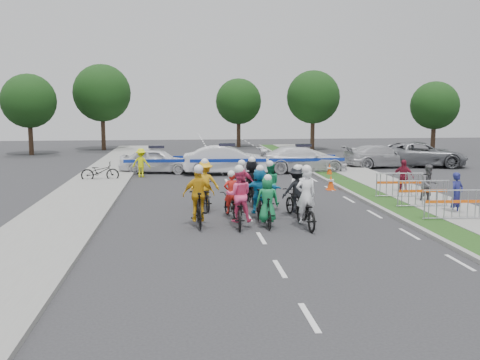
{
  "coord_description": "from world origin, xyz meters",
  "views": [
    {
      "loc": [
        -2.33,
        -15.32,
        3.96
      ],
      "look_at": [
        -0.12,
        4.62,
        1.1
      ],
      "focal_mm": 40.0,
      "sensor_mm": 36.0,
      "label": 1
    }
  ],
  "objects": [
    {
      "name": "tree_4",
      "position": [
        3.0,
        34.0,
        4.19
      ],
      "size": [
        4.2,
        4.2,
        6.3
      ],
      "color": "#382619",
      "rests_on": "ground"
    },
    {
      "name": "marshal_hiviz",
      "position": [
        -4.5,
        14.02,
        0.78
      ],
      "size": [
        1.13,
        0.82,
        1.57
      ],
      "primitive_type": "imported",
      "rotation": [
        0.0,
        0.0,
        2.88
      ],
      "color": "#E3EA0C",
      "rests_on": "ground"
    },
    {
      "name": "rider_0",
      "position": [
        1.61,
        1.2,
        0.68
      ],
      "size": [
        0.8,
        2.05,
        2.06
      ],
      "rotation": [
        0.0,
        0.0,
        3.19
      ],
      "color": "black",
      "rests_on": "ground"
    },
    {
      "name": "barrier_2",
      "position": [
        6.7,
        5.85,
        0.56
      ],
      "size": [
        2.03,
        0.66,
        1.12
      ],
      "primitive_type": null,
      "rotation": [
        0.0,
        0.0,
        -0.08
      ],
      "color": "#A5A8AD",
      "rests_on": "ground"
    },
    {
      "name": "tree_1",
      "position": [
        9.0,
        30.0,
        4.54
      ],
      "size": [
        4.55,
        4.55,
        6.82
      ],
      "color": "#382619",
      "rests_on": "ground"
    },
    {
      "name": "sidewalk_right",
      "position": [
        7.6,
        5.0,
        0.07
      ],
      "size": [
        2.4,
        60.0,
        0.13
      ],
      "primitive_type": "cube",
      "color": "gray",
      "rests_on": "ground"
    },
    {
      "name": "cone_0",
      "position": [
        4.57,
        8.61,
        0.34
      ],
      "size": [
        0.4,
        0.4,
        0.7
      ],
      "color": "#F24C0C",
      "rests_on": "ground"
    },
    {
      "name": "rider_9",
      "position": [
        -0.09,
        4.42,
        0.73
      ],
      "size": [
        1.02,
        1.88,
        1.91
      ],
      "rotation": [
        0.0,
        0.0,
        2.94
      ],
      "color": "black",
      "rests_on": "ground"
    },
    {
      "name": "civilian_suv",
      "position": [
        12.85,
        17.13,
        0.79
      ],
      "size": [
        6.09,
        3.77,
        1.57
      ],
      "primitive_type": "imported",
      "rotation": [
        0.0,
        0.0,
        1.35
      ],
      "color": "slate",
      "rests_on": "ground"
    },
    {
      "name": "cone_1",
      "position": [
        5.83,
        13.3,
        0.34
      ],
      "size": [
        0.4,
        0.4,
        0.7
      ],
      "color": "#F24C0C",
      "rests_on": "ground"
    },
    {
      "name": "police_car_1",
      "position": [
        0.24,
        14.66,
        0.8
      ],
      "size": [
        4.96,
        1.93,
        1.61
      ],
      "primitive_type": "imported",
      "rotation": [
        0.0,
        0.0,
        1.52
      ],
      "color": "silver",
      "rests_on": "ground"
    },
    {
      "name": "spectator_0",
      "position": [
        7.45,
        2.55,
        0.77
      ],
      "size": [
        0.66,
        0.56,
        1.54
      ],
      "primitive_type": "imported",
      "rotation": [
        0.0,
        0.0,
        0.39
      ],
      "color": "navy",
      "rests_on": "ground"
    },
    {
      "name": "curb_right",
      "position": [
        5.1,
        5.0,
        0.06
      ],
      "size": [
        0.2,
        60.0,
        0.12
      ],
      "primitive_type": "cube",
      "color": "gray",
      "rests_on": "ground"
    },
    {
      "name": "tree_2",
      "position": [
        18.0,
        26.0,
        3.83
      ],
      "size": [
        3.85,
        3.85,
        5.77
      ],
      "color": "#382619",
      "rests_on": "ground"
    },
    {
      "name": "rider_11",
      "position": [
        0.4,
        5.23,
        0.81
      ],
      "size": [
        1.54,
        1.84,
        1.93
      ],
      "rotation": [
        0.0,
        0.0,
        3.15
      ],
      "color": "black",
      "rests_on": "ground"
    },
    {
      "name": "parked_bike",
      "position": [
        -6.51,
        12.66,
        0.5
      ],
      "size": [
        1.96,
        0.79,
        1.01
      ],
      "primitive_type": "imported",
      "rotation": [
        0.0,
        0.0,
        1.63
      ],
      "color": "black",
      "rests_on": "ground"
    },
    {
      "name": "sidewalk_left",
      "position": [
        -6.5,
        5.0,
        0.07
      ],
      "size": [
        3.0,
        60.0,
        0.13
      ],
      "primitive_type": "cube",
      "color": "gray",
      "rests_on": "ground"
    },
    {
      "name": "police_car_0",
      "position": [
        -3.75,
        15.83,
        0.72
      ],
      "size": [
        4.41,
        2.3,
        1.43
      ],
      "primitive_type": "imported",
      "rotation": [
        0.0,
        0.0,
        1.42
      ],
      "color": "silver",
      "rests_on": "ground"
    },
    {
      "name": "barrier_1",
      "position": [
        6.7,
        3.65,
        0.56
      ],
      "size": [
        2.02,
        0.59,
        1.12
      ],
      "primitive_type": null,
      "rotation": [
        0.0,
        0.0,
        -0.04
      ],
      "color": "#A5A8AD",
      "rests_on": "ground"
    },
    {
      "name": "rider_10",
      "position": [
        -1.46,
        4.62,
        0.75
      ],
      "size": [
        1.14,
        1.97,
        1.95
      ],
      "rotation": [
        0.0,
        0.0,
        3.24
      ],
      "color": "black",
      "rests_on": "ground"
    },
    {
      "name": "rider_3",
      "position": [
        -1.79,
        1.8,
        0.78
      ],
      "size": [
        1.04,
        1.96,
        2.04
      ],
      "rotation": [
        0.0,
        0.0,
        3.17
      ],
      "color": "black",
      "rests_on": "ground"
    },
    {
      "name": "barrier_0",
      "position": [
        6.7,
        1.42,
        0.56
      ],
      "size": [
        2.03,
        0.62,
        1.12
      ],
      "primitive_type": null,
      "rotation": [
        0.0,
        0.0,
        -0.06
      ],
      "color": "#A5A8AD",
      "rests_on": "ground"
    },
    {
      "name": "spectator_1",
      "position": [
        7.45,
        4.7,
        0.79
      ],
      "size": [
        0.82,
        0.67,
        1.59
      ],
      "primitive_type": "imported",
      "rotation": [
        0.0,
        0.0,
        0.09
      ],
      "color": "#504F54",
      "rests_on": "ground"
    },
    {
      "name": "rider_1",
      "position": [
        0.41,
        1.46,
        0.68
      ],
      "size": [
        0.73,
        1.65,
        1.74
      ],
      "rotation": [
        0.0,
        0.0,
        3.13
      ],
      "color": "black",
      "rests_on": "ground"
    },
    {
      "name": "grass_strip",
      "position": [
        5.8,
        5.0,
        0.06
      ],
      "size": [
        1.2,
        60.0,
        0.11
      ],
      "primitive_type": "cube",
      "color": "#214215",
      "rests_on": "ground"
    },
    {
      "name": "civilian_sedan",
      "position": [
        10.19,
        16.98,
        0.7
      ],
      "size": [
        5.02,
        2.53,
        1.4
      ],
      "primitive_type": "imported",
      "rotation": [
        0.0,
        0.0,
        1.69
      ],
      "color": "#B4B4B9",
      "rests_on": "ground"
    },
    {
      "name": "rider_2",
      "position": [
        -0.5,
        1.57,
        0.75
      ],
      "size": [
        0.9,
        2.05,
        2.04
      ],
      "rotation": [
        0.0,
        0.0,
        3.07
      ],
      "color": "black",
      "rests_on": "ground"
    },
    {
      "name": "rider_8",
      "position": [
        0.97,
        4.41,
        0.69
      ],
      "size": [
        0.83,
        1.88,
        1.87
      ],
      "rotation": [
        0.0,
        0.0,
        3.04
      ],
      "color": "black",
      "rests_on": "ground"
    },
    {
      "name": "rider_4",
      "position": [
        1.67,
        2.85,
        0.73
      ],
      "size": [
        1.14,
        1.93,
        1.88
      ],
      "rotation": [
        0.0,
        0.0,
        3.33
      ],
      "color": "black",
      "rests_on": "ground"
    },
    {
      "name": "police_car_2",
      "position": [
        4.76,
        15.18,
        0.75
      ],
      "size": [
        5.22,
        2.26,
        1.5
      ],
      "primitive_type": "imported",
      "rotation": [
        0.0,
        0.0,
        1.54
      ],
      "color": "silver",
      "rests_on": "ground"
    },
    {
      "name": "rider_7",
      "position": [
        1.98,
        3.81,
        0.69
      ],
      "size": [
        0.75,
        1.68,
        1.76
      ],
      "rotation": [
        0.0,
        0.0,
        3.16
      ],
      "color": "black",
      "rests_on": "ground"
    },
    {
      "name": "ground",
      "position": [
        0.0,
        0.0,
        0.0
      ],
      "size": [
        90.0,
        90.0,
        0.0
      ],
      "primitive_type": "plane",
      "color": "#28282B",
      "rests_on": "ground"
    },
    {
      "name": "spectator_2",
      "position": [
        7.35,
        6.99,
        0.78
      ],
      "size": [
        0.97,
        0.81,
        1.55
      ],
      "primitive_type": "imported",
      "rotation": [
        0.0,
        0.0,
        -0.57
      ],
      "color": "maroon",
      "rests_on": "ground"
    },
    {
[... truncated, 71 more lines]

